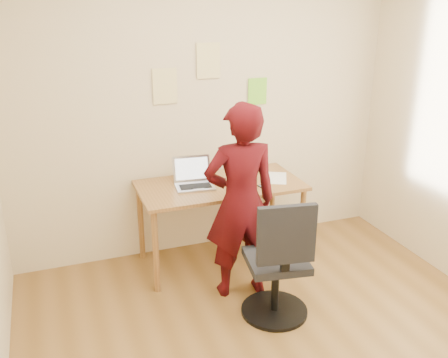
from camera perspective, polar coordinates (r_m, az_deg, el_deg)
name	(u,v)px	position (r m, az deg, el deg)	size (l,w,h in m)	color
room	(300,165)	(2.88, 8.66, 1.55)	(3.58, 3.58, 2.78)	brown
desk	(220,193)	(4.31, -0.44, -1.63)	(1.40, 0.70, 0.74)	olive
laptop	(194,180)	(4.23, -3.48, -0.09)	(0.35, 0.32, 0.23)	#ABABB2
paper_sheet	(274,178)	(4.44, 5.73, 0.14)	(0.22, 0.31, 0.00)	white
phone	(264,187)	(4.21, 4.57, -0.93)	(0.08, 0.12, 0.01)	black
wall_note_left	(165,86)	(4.30, -6.76, 10.49)	(0.21, 0.00, 0.30)	#EAD88B
wall_note_mid	(208,61)	(4.37, -1.79, 13.37)	(0.21, 0.00, 0.30)	#EAD88B
wall_note_right	(257,91)	(4.58, 3.84, 9.96)	(0.18, 0.00, 0.24)	#79D931
office_chair	(279,269)	(3.67, 6.26, -10.15)	(0.50, 0.51, 0.97)	black
person	(241,202)	(3.80, 1.90, -2.68)	(0.57, 0.37, 1.56)	#3D080B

